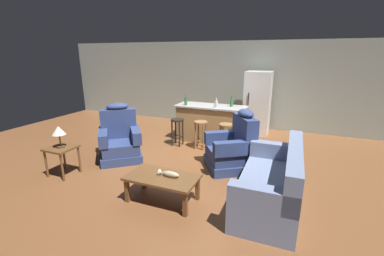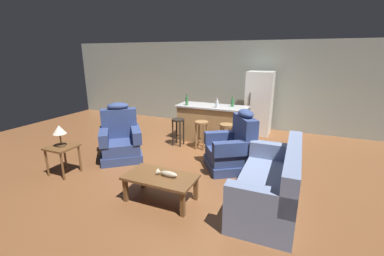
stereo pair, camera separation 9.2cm
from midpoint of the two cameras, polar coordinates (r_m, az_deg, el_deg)
ground_plane at (r=5.65m, az=-0.70°, el=-6.99°), size 12.00×12.00×0.00m
back_wall at (r=8.21m, az=7.97°, el=9.57°), size 12.00×0.05×2.60m
coffee_table at (r=4.05m, az=-7.28°, el=-11.28°), size 1.10×0.60×0.42m
fish_figurine at (r=3.99m, az=-5.86°, el=-10.13°), size 0.34×0.10×0.10m
couch at (r=4.12m, az=16.97°, el=-11.74°), size 0.86×1.91×0.94m
recliner_near_lamp at (r=5.81m, az=-16.14°, el=-2.54°), size 1.18×1.18×1.20m
recliner_near_island at (r=5.16m, az=8.66°, el=-4.44°), size 1.16×1.16×1.20m
end_table at (r=5.40m, az=-27.41°, el=-4.76°), size 0.48×0.48×0.56m
table_lamp at (r=5.26m, az=-27.96°, el=-0.68°), size 0.24×0.24×0.41m
kitchen_island at (r=6.69m, az=3.82°, el=1.02°), size 1.80×0.70×0.95m
bar_stool_left at (r=6.37m, az=-3.67°, el=0.19°), size 0.32×0.32×0.68m
bar_stool_middle at (r=6.14m, az=1.52°, el=-0.41°), size 0.32×0.32×0.68m
bar_stool_right at (r=5.95m, az=7.09°, el=-1.06°), size 0.32×0.32×0.68m
refrigerator at (r=7.52m, az=13.97°, el=5.42°), size 0.70×0.69×1.76m
bottle_tall_green at (r=6.60m, az=-1.78°, el=6.01°), size 0.07×0.07×0.29m
bottle_short_amber at (r=6.51m, az=8.36°, el=5.64°), size 0.08×0.08×0.27m
bottle_wine_dark at (r=6.33m, az=4.97°, el=5.35°), size 0.08×0.08×0.24m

